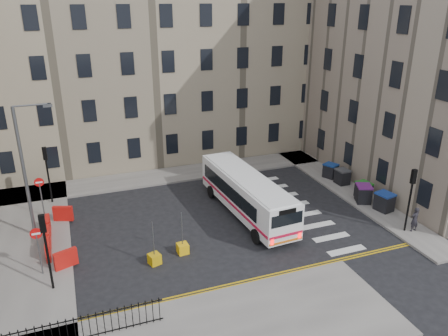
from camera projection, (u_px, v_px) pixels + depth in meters
ground at (243, 216)px, 29.29m from camera, size 120.00×120.00×0.00m
pavement_north at (132, 180)px, 34.82m from camera, size 36.00×3.20×0.15m
pavement_east at (326, 176)px, 35.67m from camera, size 2.40×26.00×0.15m
pavement_west at (17, 247)px, 25.60m from camera, size 6.00×22.00×0.15m
terrace_north at (100, 61)px, 37.38m from camera, size 38.30×10.80×17.20m
corner_east at (432, 50)px, 36.28m from camera, size 17.80×24.30×19.20m
traffic_light_east at (411, 191)px, 26.23m from camera, size 0.28×0.22×4.10m
traffic_light_nw at (47, 166)px, 30.02m from camera, size 0.28×0.22×4.10m
traffic_light_sw at (45, 241)px, 20.86m from camera, size 0.28×0.22×4.10m
streetlamp at (24, 171)px, 25.23m from camera, size 0.50×0.22×8.14m
no_entry_north at (40, 189)px, 28.40m from camera, size 0.60×0.08×3.00m
no_entry_south at (37, 242)px, 22.30m from camera, size 0.60×0.08×3.00m
roadworks_barriers at (55, 236)px, 25.65m from camera, size 1.66×6.26×1.00m
iron_railings at (71, 331)px, 18.22m from camera, size 7.80×0.04×1.20m
bus at (246, 193)px, 29.00m from camera, size 3.06×10.26×2.75m
wheelie_bin_a at (384, 202)px, 29.60m from camera, size 1.19×1.31×1.25m
wheelie_bin_b at (363, 193)px, 30.80m from camera, size 1.37×1.45×1.27m
wheelie_bin_c at (363, 190)px, 31.53m from camera, size 1.01×1.13×1.15m
wheelie_bin_d at (342, 176)px, 33.85m from camera, size 0.95×1.08×1.16m
wheelie_bin_e at (331, 171)px, 35.02m from camera, size 1.25×1.31×1.14m
pedestrian at (415, 219)px, 26.90m from camera, size 0.61×0.43×1.61m
bollard_yellow at (155, 259)px, 24.00m from camera, size 0.75×0.75×0.60m
bollard_chevron at (183, 248)px, 25.00m from camera, size 0.64×0.64×0.60m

